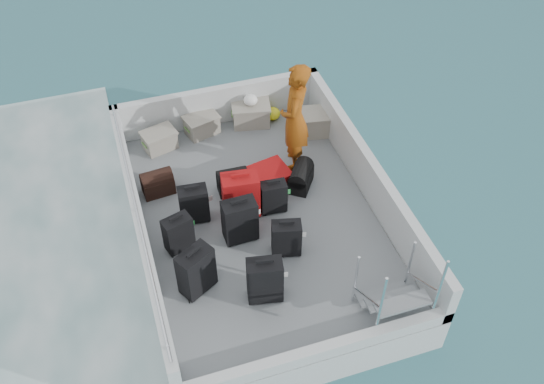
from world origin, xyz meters
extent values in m
plane|color=#1A505C|center=(0.00, 0.00, 0.00)|extent=(160.00, 160.00, 0.00)
cube|color=silver|center=(0.00, 0.00, 0.30)|extent=(3.60, 5.00, 0.60)
cube|color=slate|center=(0.00, 0.00, 0.61)|extent=(3.30, 4.70, 0.02)
cube|color=silver|center=(-1.73, 0.00, 0.97)|extent=(0.14, 5.00, 0.70)
cube|color=silver|center=(1.73, 0.00, 0.97)|extent=(0.14, 5.00, 0.70)
cube|color=silver|center=(0.00, 2.43, 0.97)|extent=(3.60, 0.14, 0.70)
cube|color=silver|center=(0.00, -2.43, 0.72)|extent=(3.60, 0.14, 0.20)
cylinder|color=silver|center=(-1.73, 0.00, 1.37)|extent=(0.04, 4.80, 0.04)
cube|color=black|center=(-1.16, -0.98, 0.98)|extent=(0.54, 0.47, 0.73)
cube|color=black|center=(-1.25, -0.22, 0.92)|extent=(0.44, 0.33, 0.59)
cube|color=black|center=(-0.92, 0.26, 0.92)|extent=(0.44, 0.29, 0.61)
cube|color=black|center=(-0.36, -1.39, 0.97)|extent=(0.50, 0.35, 0.70)
cube|color=black|center=(-0.38, -0.29, 0.97)|extent=(0.48, 0.29, 0.70)
cube|color=#9E0F0C|center=(-0.23, 0.17, 0.99)|extent=(0.57, 0.38, 0.73)
cube|color=black|center=(0.16, -0.75, 0.90)|extent=(0.45, 0.33, 0.57)
cube|color=black|center=(0.24, 0.08, 0.89)|extent=(0.40, 0.25, 0.54)
cube|color=#9E0F0C|center=(0.25, 0.59, 0.78)|extent=(0.88, 0.66, 0.31)
cube|color=gray|center=(-1.11, 2.03, 0.77)|extent=(0.59, 0.47, 0.31)
cube|color=gray|center=(-0.35, 2.20, 0.78)|extent=(0.61, 0.49, 0.32)
cube|color=gray|center=(0.52, 2.20, 0.81)|extent=(0.69, 0.55, 0.37)
cube|color=gray|center=(1.45, 1.63, 0.81)|extent=(0.69, 0.54, 0.38)
ellipsoid|color=yellow|center=(0.91, 2.20, 0.73)|extent=(0.28, 0.26, 0.22)
ellipsoid|color=white|center=(0.52, 2.20, 1.08)|extent=(0.24, 0.24, 0.18)
imported|color=#CD6113|center=(0.87, 0.97, 1.55)|extent=(0.69, 0.81, 1.85)
camera|label=1|loc=(-1.72, -5.88, 7.27)|focal=40.00mm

